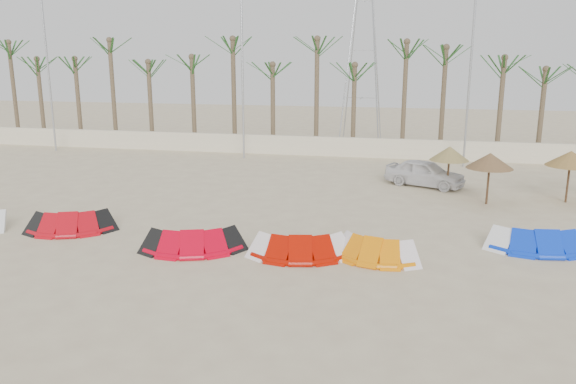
% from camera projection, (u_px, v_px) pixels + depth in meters
% --- Properties ---
extents(ground, '(120.00, 120.00, 0.00)m').
position_uv_depth(ground, '(247.00, 279.00, 17.06)').
color(ground, beige).
rests_on(ground, ground).
extents(boundary_wall, '(60.00, 0.30, 1.30)m').
position_uv_depth(boundary_wall, '(338.00, 147.00, 37.81)').
color(boundary_wall, beige).
rests_on(boundary_wall, ground).
extents(palm_line, '(52.00, 4.00, 7.70)m').
position_uv_depth(palm_line, '(352.00, 58.00, 37.73)').
color(palm_line, brown).
rests_on(palm_line, ground).
extents(lamp_a, '(1.25, 0.14, 11.00)m').
position_uv_depth(lamp_a, '(49.00, 68.00, 38.77)').
color(lamp_a, '#A5A8AD').
rests_on(lamp_a, ground).
extents(lamp_b, '(1.25, 0.14, 11.00)m').
position_uv_depth(lamp_b, '(243.00, 69.00, 35.92)').
color(lamp_b, '#A5A8AD').
rests_on(lamp_b, ground).
extents(lamp_c, '(1.25, 0.14, 11.00)m').
position_uv_depth(lamp_c, '(471.00, 70.00, 33.06)').
color(lamp_c, '#A5A8AD').
rests_on(lamp_c, ground).
extents(pylon, '(3.00, 3.00, 14.00)m').
position_uv_depth(pylon, '(360.00, 144.00, 43.46)').
color(pylon, '#A5A8AD').
rests_on(pylon, ground).
extents(kite_red_left, '(3.67, 2.49, 0.90)m').
position_uv_depth(kite_red_left, '(75.00, 220.00, 21.77)').
color(kite_red_left, '#B80812').
rests_on(kite_red_left, ground).
extents(kite_red_mid, '(3.83, 2.43, 0.90)m').
position_uv_depth(kite_red_mid, '(196.00, 237.00, 19.65)').
color(kite_red_mid, red).
rests_on(kite_red_mid, ground).
extents(kite_red_right, '(3.65, 2.09, 0.90)m').
position_uv_depth(kite_red_right, '(302.00, 243.00, 19.07)').
color(kite_red_right, '#A80C00').
rests_on(kite_red_right, ground).
extents(kite_orange, '(3.24, 2.11, 0.90)m').
position_uv_depth(kite_orange, '(375.00, 246.00, 18.75)').
color(kite_orange, orange).
rests_on(kite_orange, ground).
extents(kite_blue, '(3.84, 1.97, 0.90)m').
position_uv_depth(kite_blue, '(540.00, 236.00, 19.74)').
color(kite_blue, '#0730D4').
rests_on(kite_blue, ground).
extents(parasol_left, '(1.94, 1.94, 2.26)m').
position_uv_depth(parasol_left, '(449.00, 153.00, 27.77)').
color(parasol_left, '#4C331E').
rests_on(parasol_left, ground).
extents(parasol_mid, '(2.09, 2.09, 2.37)m').
position_uv_depth(parasol_mid, '(490.00, 161.00, 25.22)').
color(parasol_mid, '#4C331E').
rests_on(parasol_mid, ground).
extents(parasol_right, '(2.18, 2.18, 2.41)m').
position_uv_depth(parasol_right, '(571.00, 159.00, 25.50)').
color(parasol_right, '#4C331E').
rests_on(parasol_right, ground).
extents(car, '(4.39, 3.10, 1.39)m').
position_uv_depth(car, '(425.00, 173.00, 29.08)').
color(car, silver).
rests_on(car, ground).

